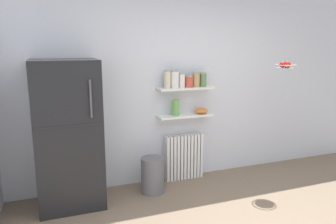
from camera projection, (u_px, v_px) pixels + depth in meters
back_wall at (173, 87)px, 4.44m from camera, size 7.04×0.10×2.60m
refrigerator at (68, 135)px, 3.71m from camera, size 0.73×0.65×1.71m
radiator at (184, 157)px, 4.56m from camera, size 0.54×0.12×0.64m
wall_shelf_lower at (185, 116)px, 4.42m from camera, size 0.77×0.22×0.02m
wall_shelf_upper at (186, 88)px, 4.34m from camera, size 0.77×0.22×0.02m
storage_jar_0 at (167, 79)px, 4.23m from camera, size 0.09×0.09×0.24m
storage_jar_1 at (175, 79)px, 4.26m from camera, size 0.11×0.11×0.23m
storage_jar_2 at (182, 80)px, 4.30m from camera, size 0.08×0.08×0.20m
storage_jar_3 at (189, 81)px, 4.34m from camera, size 0.11×0.11×0.16m
storage_jar_4 at (196, 80)px, 4.37m from camera, size 0.09×0.09×0.20m
storage_jar_5 at (203, 79)px, 4.41m from camera, size 0.09×0.09×0.20m
vase at (176, 108)px, 4.34m from camera, size 0.09×0.09×0.22m
shelf_bowl at (201, 111)px, 4.49m from camera, size 0.18×0.18×0.08m
trash_bin at (153, 175)px, 4.14m from camera, size 0.29×0.29×0.46m
hanging_fruit_basket at (286, 65)px, 4.27m from camera, size 0.28×0.28×0.10m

